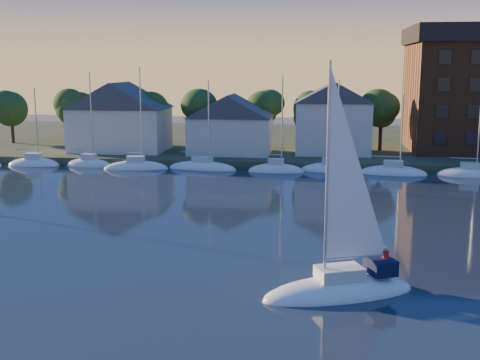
% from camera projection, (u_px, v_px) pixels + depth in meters
% --- Properties ---
extents(ground, '(260.00, 260.00, 0.00)m').
position_uv_depth(ground, '(184.00, 355.00, 27.18)').
color(ground, black).
rests_on(ground, ground).
extents(shoreline_land, '(160.00, 50.00, 2.00)m').
position_uv_depth(shoreline_land, '(281.00, 145.00, 100.28)').
color(shoreline_land, '#2F3720').
rests_on(shoreline_land, ground).
extents(wooden_dock, '(120.00, 3.00, 1.00)m').
position_uv_depth(wooden_dock, '(271.00, 167.00, 77.86)').
color(wooden_dock, brown).
rests_on(wooden_dock, ground).
extents(clubhouse_west, '(13.65, 9.45, 9.64)m').
position_uv_depth(clubhouse_west, '(120.00, 116.00, 85.33)').
color(clubhouse_west, silver).
rests_on(clubhouse_west, shoreline_land).
extents(clubhouse_centre, '(11.55, 8.40, 8.08)m').
position_uv_depth(clubhouse_centre, '(231.00, 123.00, 82.52)').
color(clubhouse_centre, silver).
rests_on(clubhouse_centre, shoreline_land).
extents(clubhouse_east, '(10.50, 8.40, 9.80)m').
position_uv_depth(clubhouse_east, '(333.00, 117.00, 82.58)').
color(clubhouse_east, silver).
rests_on(clubhouse_east, shoreline_land).
extents(tree_line, '(93.40, 5.40, 8.90)m').
position_uv_depth(tree_line, '(291.00, 106.00, 87.00)').
color(tree_line, '#3C281B').
rests_on(tree_line, shoreline_land).
extents(moored_fleet, '(95.50, 2.40, 12.05)m').
position_uv_depth(moored_fleet, '(301.00, 171.00, 74.42)').
color(moored_fleet, white).
rests_on(moored_fleet, ground).
extents(hero_sailboat, '(9.60, 6.20, 14.27)m').
position_uv_depth(hero_sailboat, '(341.00, 284.00, 34.29)').
color(hero_sailboat, white).
rests_on(hero_sailboat, ground).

